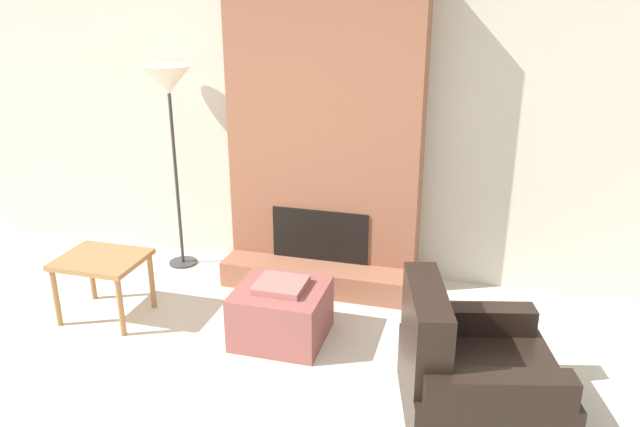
{
  "coord_description": "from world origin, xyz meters",
  "views": [
    {
      "loc": [
        1.32,
        -2.23,
        2.48
      ],
      "look_at": [
        0.0,
        2.55,
        0.65
      ],
      "focal_mm": 35.0,
      "sensor_mm": 36.0,
      "label": 1
    }
  ],
  "objects_px": {
    "floor_lamp_left": "(169,88)",
    "ottoman": "(281,312)",
    "armchair": "(468,379)",
    "side_table": "(102,266)"
  },
  "relations": [
    {
      "from": "ottoman",
      "to": "armchair",
      "type": "xyz_separation_m",
      "value": [
        1.36,
        -0.55,
        0.05
      ]
    },
    {
      "from": "side_table",
      "to": "floor_lamp_left",
      "type": "relative_size",
      "value": 0.35
    },
    {
      "from": "ottoman",
      "to": "side_table",
      "type": "bearing_deg",
      "value": -177.73
    },
    {
      "from": "side_table",
      "to": "floor_lamp_left",
      "type": "height_order",
      "value": "floor_lamp_left"
    },
    {
      "from": "floor_lamp_left",
      "to": "ottoman",
      "type": "bearing_deg",
      "value": -37.1
    },
    {
      "from": "armchair",
      "to": "floor_lamp_left",
      "type": "bearing_deg",
      "value": 46.17
    },
    {
      "from": "armchair",
      "to": "floor_lamp_left",
      "type": "xyz_separation_m",
      "value": [
        -2.68,
        1.55,
        1.38
      ]
    },
    {
      "from": "side_table",
      "to": "floor_lamp_left",
      "type": "bearing_deg",
      "value": 83.98
    },
    {
      "from": "ottoman",
      "to": "side_table",
      "type": "distance_m",
      "value": 1.45
    },
    {
      "from": "ottoman",
      "to": "floor_lamp_left",
      "type": "relative_size",
      "value": 0.35
    }
  ]
}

